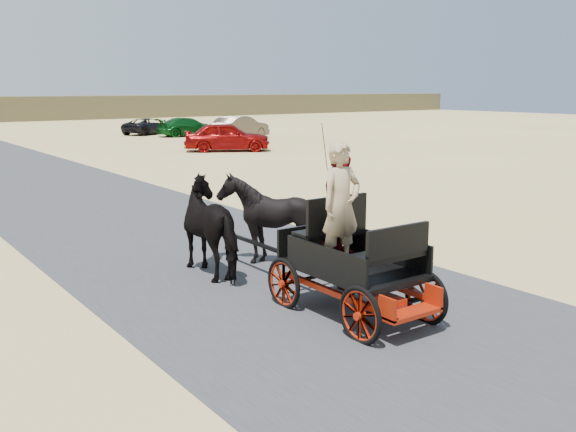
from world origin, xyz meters
TOP-DOWN VIEW (x-y plane):
  - ground at (0.00, 0.00)m, footprint 140.00×140.00m
  - road at (0.00, 0.00)m, footprint 6.00×140.00m
  - carriage at (0.06, -0.51)m, footprint 1.30×2.40m
  - horse_left at (-0.49, 2.49)m, footprint 0.91×2.01m
  - horse_right at (0.61, 2.49)m, footprint 1.37×1.54m
  - driver_man at (-0.14, -0.46)m, footprint 0.66×0.43m
  - passenger_woman at (0.36, 0.09)m, footprint 0.77×0.60m
  - car_a at (11.04, 21.79)m, footprint 4.72×3.71m
  - car_b at (15.70, 28.16)m, footprint 4.77×3.08m
  - car_c at (14.27, 32.44)m, footprint 4.50×2.23m
  - car_d at (12.78, 35.69)m, footprint 4.49×3.53m

SIDE VIEW (x-z plane):
  - ground at x=0.00m, z-range 0.00..0.00m
  - road at x=0.00m, z-range 0.00..0.01m
  - carriage at x=0.06m, z-range 0.00..0.72m
  - car_d at x=12.78m, z-range 0.00..1.14m
  - car_c at x=14.27m, z-range 0.00..1.26m
  - car_b at x=15.70m, z-range 0.00..1.48m
  - car_a at x=11.04m, z-range 0.00..1.50m
  - horse_left at x=-0.49m, z-range 0.00..1.70m
  - horse_right at x=0.61m, z-range 0.00..1.70m
  - passenger_woman at x=0.36m, z-range 0.72..2.30m
  - driver_man at x=-0.14m, z-range 0.72..2.52m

